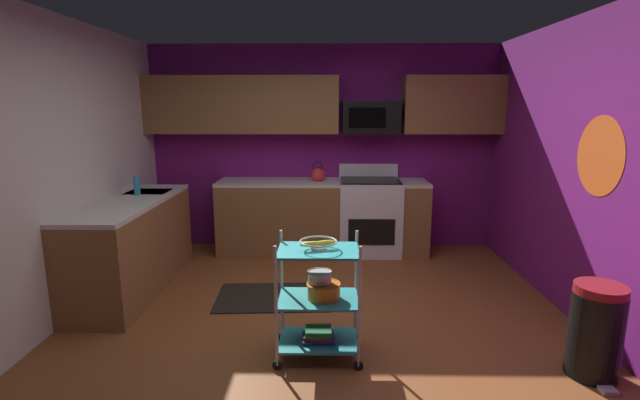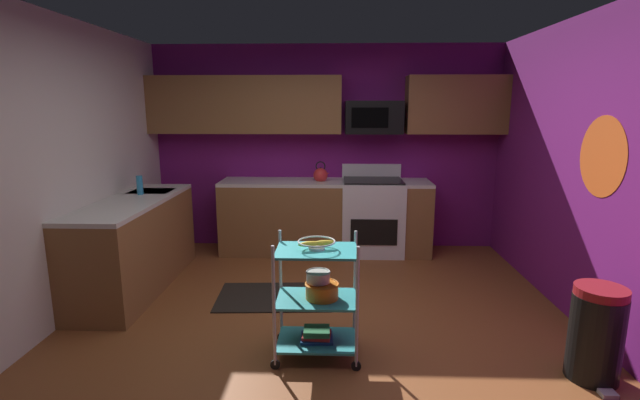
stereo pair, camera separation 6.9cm
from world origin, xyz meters
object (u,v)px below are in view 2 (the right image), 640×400
object	(u,v)px
oven_range	(372,216)
book_stack	(317,334)
rolling_cart	(317,299)
mixing_bowl_large	(322,290)
mixing_bowl_small	(318,276)
kettle	(321,175)
trash_can	(596,334)
fruit_bowl	(317,243)
microwave	(374,117)
dish_soap_bottle	(140,185)

from	to	relation	value
oven_range	book_stack	world-z (taller)	oven_range
rolling_cart	mixing_bowl_large	size ratio (longest dim) A/B	3.63
mixing_bowl_small	book_stack	world-z (taller)	mixing_bowl_small
kettle	trash_can	distance (m)	3.42
rolling_cart	mixing_bowl_large	world-z (taller)	rolling_cart
book_stack	trash_can	world-z (taller)	trash_can
fruit_bowl	book_stack	xyz separation A→B (m)	(-0.00, -0.00, -0.71)
mixing_bowl_large	book_stack	bearing A→B (deg)	-180.00
fruit_bowl	mixing_bowl_small	xyz separation A→B (m)	(0.01, 0.02, -0.26)
rolling_cart	fruit_bowl	size ratio (longest dim) A/B	3.36
microwave	fruit_bowl	bearing A→B (deg)	-102.78
rolling_cart	trash_can	distance (m)	1.92
oven_range	microwave	xyz separation A→B (m)	(-0.00, 0.10, 1.22)
oven_range	mixing_bowl_large	distance (m)	2.57
kettle	mixing_bowl_small	bearing A→B (deg)	-88.43
oven_range	rolling_cart	bearing A→B (deg)	-103.30
rolling_cart	trash_can	bearing A→B (deg)	-6.63
microwave	kettle	world-z (taller)	microwave
mixing_bowl_large	book_stack	distance (m)	0.35
microwave	fruit_bowl	distance (m)	2.81
mixing_bowl_large	book_stack	size ratio (longest dim) A/B	1.02
mixing_bowl_large	dish_soap_bottle	xyz separation A→B (m)	(-1.97, 1.55, 0.50)
fruit_bowl	mixing_bowl_small	size ratio (longest dim) A/B	1.49
mixing_bowl_large	mixing_bowl_small	bearing A→B (deg)	143.05
microwave	rolling_cart	bearing A→B (deg)	-102.78
oven_range	mixing_bowl_small	world-z (taller)	oven_range
microwave	mixing_bowl_small	world-z (taller)	microwave
oven_range	kettle	distance (m)	0.83
rolling_cart	dish_soap_bottle	bearing A→B (deg)	141.35
mixing_bowl_small	dish_soap_bottle	size ratio (longest dim) A/B	0.91
oven_range	trash_can	world-z (taller)	oven_range
book_stack	trash_can	xyz separation A→B (m)	(1.90, -0.22, 0.16)
microwave	dish_soap_bottle	xyz separation A→B (m)	(-2.53, -1.07, -0.68)
kettle	rolling_cart	bearing A→B (deg)	-88.68
fruit_bowl	mixing_bowl_large	distance (m)	0.36
mixing_bowl_large	trash_can	distance (m)	1.88
mixing_bowl_small	kettle	distance (m)	2.52
mixing_bowl_large	book_stack	world-z (taller)	mixing_bowl_large
rolling_cart	fruit_bowl	xyz separation A→B (m)	(0.00, 0.00, 0.42)
rolling_cart	mixing_bowl_small	xyz separation A→B (m)	(0.01, 0.02, 0.16)
mixing_bowl_small	microwave	bearing A→B (deg)	77.34
fruit_bowl	kettle	xyz separation A→B (m)	(-0.06, 2.51, 0.12)
mixing_bowl_large	kettle	distance (m)	2.55
rolling_cart	fruit_bowl	bearing A→B (deg)	0.00
mixing_bowl_small	dish_soap_bottle	xyz separation A→B (m)	(-1.94, 1.52, 0.40)
mixing_bowl_large	trash_can	world-z (taller)	trash_can
kettle	book_stack	bearing A→B (deg)	-88.68
oven_range	microwave	bearing A→B (deg)	90.26
fruit_bowl	mixing_bowl_large	world-z (taller)	fruit_bowl
fruit_bowl	kettle	bearing A→B (deg)	91.32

